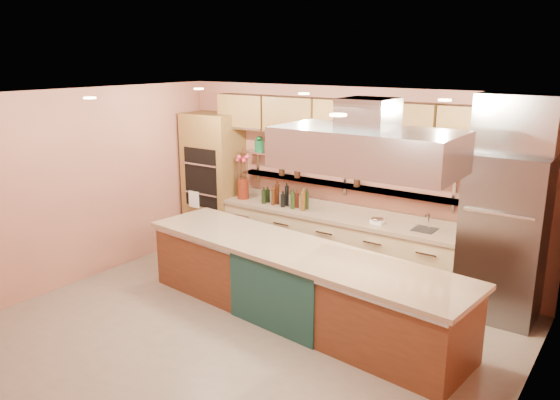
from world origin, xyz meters
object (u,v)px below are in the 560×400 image
Objects in this scene: refrigerator at (503,238)px; island at (296,283)px; flower_vase at (243,189)px; kitchen_scale at (377,220)px; copper_kettle at (297,151)px; green_canister at (304,151)px.

refrigerator reaches higher than island.
flower_vase is at bearing 149.75° from island.
island is at bearing -36.51° from flower_vase.
copper_kettle reaches higher than kitchen_scale.
refrigerator is at bearing -4.10° from copper_kettle.
refrigerator is 4.13m from flower_vase.
copper_kettle is at bearing 175.90° from refrigerator.
kitchen_scale is (2.43, 0.00, -0.12)m from flower_vase.
green_canister is at bearing -178.09° from kitchen_scale.
refrigerator is 11.83× the size of kitchen_scale.
green_canister is (-1.38, 0.22, 0.82)m from kitchen_scale.
copper_kettle is at bearing -177.32° from kitchen_scale.
kitchen_scale is at bearing -9.05° from green_canister.
green_canister is at bearing 175.73° from refrigerator.
green_canister is (1.05, 0.22, 0.71)m from flower_vase.
flower_vase is 1.91× the size of copper_kettle.
green_canister reaches higher than kitchen_scale.
flower_vase reaches higher than kitchen_scale.
copper_kettle is 1.00× the size of green_canister.
refrigerator is 2.63m from island.
refrigerator is at bearing 10.62° from kitchen_scale.
kitchen_scale is 1.62m from green_canister.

